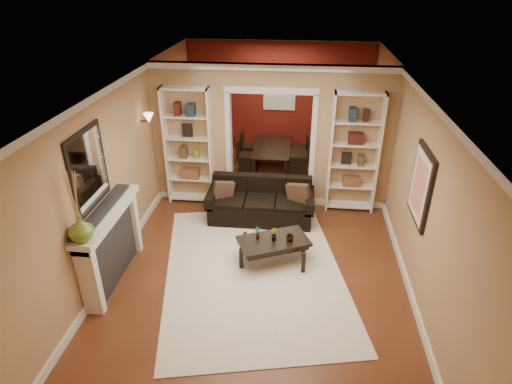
# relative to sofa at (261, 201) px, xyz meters

# --- Properties ---
(floor) EXTENTS (8.00, 8.00, 0.00)m
(floor) POSITION_rel_sofa_xyz_m (0.11, -0.45, -0.38)
(floor) COLOR brown
(floor) RESTS_ON ground
(ceiling) EXTENTS (8.00, 8.00, 0.00)m
(ceiling) POSITION_rel_sofa_xyz_m (0.11, -0.45, 2.32)
(ceiling) COLOR white
(ceiling) RESTS_ON ground
(wall_back) EXTENTS (8.00, 0.00, 8.00)m
(wall_back) POSITION_rel_sofa_xyz_m (0.11, 3.55, 0.97)
(wall_back) COLOR tan
(wall_back) RESTS_ON ground
(wall_front) EXTENTS (8.00, 0.00, 8.00)m
(wall_front) POSITION_rel_sofa_xyz_m (0.11, -4.45, 0.97)
(wall_front) COLOR tan
(wall_front) RESTS_ON ground
(wall_left) EXTENTS (0.00, 8.00, 8.00)m
(wall_left) POSITION_rel_sofa_xyz_m (-2.14, -0.45, 0.97)
(wall_left) COLOR tan
(wall_left) RESTS_ON ground
(wall_right) EXTENTS (0.00, 8.00, 8.00)m
(wall_right) POSITION_rel_sofa_xyz_m (2.36, -0.45, 0.97)
(wall_right) COLOR tan
(wall_right) RESTS_ON ground
(partition_wall) EXTENTS (4.50, 0.15, 2.70)m
(partition_wall) POSITION_rel_sofa_xyz_m (0.11, 0.75, 0.97)
(partition_wall) COLOR tan
(partition_wall) RESTS_ON floor
(red_back_panel) EXTENTS (4.44, 0.04, 2.64)m
(red_back_panel) POSITION_rel_sofa_xyz_m (0.11, 3.52, 0.94)
(red_back_panel) COLOR maroon
(red_back_panel) RESTS_ON floor
(dining_window) EXTENTS (0.78, 0.03, 0.98)m
(dining_window) POSITION_rel_sofa_xyz_m (0.11, 3.48, 1.17)
(dining_window) COLOR #8CA5CC
(dining_window) RESTS_ON wall_back
(area_rug) EXTENTS (3.39, 4.21, 0.01)m
(area_rug) POSITION_rel_sofa_xyz_m (0.04, -1.56, -0.37)
(area_rug) COLOR white
(area_rug) RESTS_ON floor
(sofa) EXTENTS (1.95, 0.84, 0.76)m
(sofa) POSITION_rel_sofa_xyz_m (0.00, 0.00, 0.00)
(sofa) COLOR black
(sofa) RESTS_ON floor
(pillow_left) EXTENTS (0.38, 0.28, 0.38)m
(pillow_left) POSITION_rel_sofa_xyz_m (-0.69, -0.02, 0.18)
(pillow_left) COLOR brown
(pillow_left) RESTS_ON sofa
(pillow_right) EXTENTS (0.43, 0.29, 0.42)m
(pillow_right) POSITION_rel_sofa_xyz_m (0.69, -0.02, 0.20)
(pillow_right) COLOR brown
(pillow_right) RESTS_ON sofa
(coffee_table) EXTENTS (1.22, 0.98, 0.41)m
(coffee_table) POSITION_rel_sofa_xyz_m (0.33, -1.28, -0.18)
(coffee_table) COLOR black
(coffee_table) RESTS_ON floor
(plant_left) EXTENTS (0.13, 0.11, 0.21)m
(plant_left) POSITION_rel_sofa_xyz_m (0.08, -1.28, 0.13)
(plant_left) COLOR #336626
(plant_left) RESTS_ON coffee_table
(plant_center) EXTENTS (0.13, 0.14, 0.20)m
(plant_center) POSITION_rel_sofa_xyz_m (0.33, -1.28, 0.13)
(plant_center) COLOR #336626
(plant_center) RESTS_ON coffee_table
(plant_right) EXTENTS (0.13, 0.13, 0.22)m
(plant_right) POSITION_rel_sofa_xyz_m (0.58, -1.28, 0.14)
(plant_right) COLOR #336626
(plant_right) RESTS_ON coffee_table
(bookshelf_left) EXTENTS (0.90, 0.30, 2.30)m
(bookshelf_left) POSITION_rel_sofa_xyz_m (-1.44, 0.58, 0.77)
(bookshelf_left) COLOR white
(bookshelf_left) RESTS_ON floor
(bookshelf_right) EXTENTS (0.90, 0.30, 2.30)m
(bookshelf_right) POSITION_rel_sofa_xyz_m (1.66, 0.58, 0.77)
(bookshelf_right) COLOR white
(bookshelf_right) RESTS_ON floor
(fireplace) EXTENTS (0.32, 1.70, 1.16)m
(fireplace) POSITION_rel_sofa_xyz_m (-1.98, -1.95, 0.20)
(fireplace) COLOR white
(fireplace) RESTS_ON floor
(vase) EXTENTS (0.40, 0.40, 0.33)m
(vase) POSITION_rel_sofa_xyz_m (-1.98, -2.65, 0.94)
(vase) COLOR olive
(vase) RESTS_ON fireplace
(mirror) EXTENTS (0.03, 0.95, 1.10)m
(mirror) POSITION_rel_sofa_xyz_m (-2.12, -1.95, 1.42)
(mirror) COLOR silver
(mirror) RESTS_ON wall_left
(wall_sconce) EXTENTS (0.18, 0.18, 0.22)m
(wall_sconce) POSITION_rel_sofa_xyz_m (-2.04, 0.10, 1.45)
(wall_sconce) COLOR #FFE0A5
(wall_sconce) RESTS_ON wall_left
(framed_art) EXTENTS (0.04, 0.85, 1.05)m
(framed_art) POSITION_rel_sofa_xyz_m (2.32, -1.45, 1.17)
(framed_art) COLOR black
(framed_art) RESTS_ON wall_right
(dining_table) EXTENTS (1.52, 0.85, 0.54)m
(dining_table) POSITION_rel_sofa_xyz_m (0.06, 2.33, -0.11)
(dining_table) COLOR black
(dining_table) RESTS_ON floor
(dining_chair_nw) EXTENTS (0.47, 0.47, 0.81)m
(dining_chair_nw) POSITION_rel_sofa_xyz_m (-0.49, 2.03, 0.03)
(dining_chair_nw) COLOR black
(dining_chair_nw) RESTS_ON floor
(dining_chair_ne) EXTENTS (0.52, 0.52, 0.95)m
(dining_chair_ne) POSITION_rel_sofa_xyz_m (0.61, 2.03, 0.09)
(dining_chair_ne) COLOR black
(dining_chair_ne) RESTS_ON floor
(dining_chair_sw) EXTENTS (0.44, 0.44, 0.80)m
(dining_chair_sw) POSITION_rel_sofa_xyz_m (-0.49, 2.63, 0.02)
(dining_chair_sw) COLOR black
(dining_chair_sw) RESTS_ON floor
(dining_chair_se) EXTENTS (0.48, 0.48, 0.81)m
(dining_chair_se) POSITION_rel_sofa_xyz_m (0.61, 2.63, 0.02)
(dining_chair_se) COLOR black
(dining_chair_se) RESTS_ON floor
(chandelier) EXTENTS (0.50, 0.50, 0.30)m
(chandelier) POSITION_rel_sofa_xyz_m (0.11, 2.25, 1.64)
(chandelier) COLOR #40241D
(chandelier) RESTS_ON ceiling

